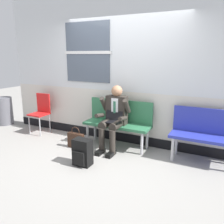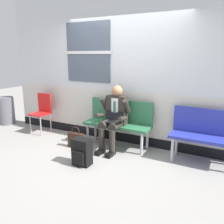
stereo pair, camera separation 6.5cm
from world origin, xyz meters
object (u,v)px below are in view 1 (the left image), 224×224
folding_chair (41,110)px  trash_bin (4,111)px  handbag (76,140)px  person_seated (114,116)px  backpack (82,152)px  bench_with_person (118,120)px  bench_empty (205,132)px

folding_chair → trash_bin: (-1.35, 0.06, -0.19)m
handbag → trash_bin: bearing=169.5°
person_seated → handbag: size_ratio=2.83×
person_seated → handbag: 0.89m
backpack → bench_with_person: bearing=82.0°
bench_with_person → folding_chair: bench_with_person is taller
person_seated → folding_chair: (-1.93, 0.12, -0.10)m
bench_empty → person_seated: (-1.60, -0.20, 0.12)m
bench_empty → folding_chair: 3.54m
trash_bin → person_seated: bearing=-3.0°
person_seated → backpack: bearing=-99.8°
person_seated → backpack: 0.97m
bench_empty → trash_bin: size_ratio=1.54×
person_seated → backpack: size_ratio=2.72×
bench_with_person → person_seated: size_ratio=1.09×
person_seated → handbag: bearing=-155.4°
bench_with_person → folding_chair: 1.94m
handbag → trash_bin: size_ratio=0.61×
handbag → backpack: bearing=-46.4°
person_seated → backpack: person_seated is taller
bench_with_person → backpack: 1.11m
backpack → handbag: bearing=133.6°
handbag → trash_bin: trash_bin is taller
bench_empty → folding_chair: (-3.54, -0.08, 0.02)m
bench_empty → person_seated: size_ratio=0.89×
bench_empty → person_seated: bearing=-172.9°
bench_with_person → handbag: bearing=-142.9°
backpack → handbag: 0.76m
bench_empty → folding_chair: same height
bench_with_person → folding_chair: bearing=-177.5°
bench_empty → handbag: (-2.28, -0.51, -0.37)m
backpack → folding_chair: bearing=151.4°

